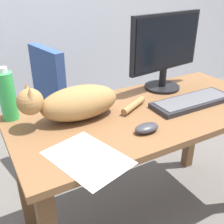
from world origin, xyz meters
TOP-DOWN VIEW (x-y plane):
  - ground_plane at (0.00, 0.00)m, footprint 8.00×8.00m
  - desk at (0.00, 0.00)m, footprint 1.30×0.60m
  - office_chair at (-0.14, 0.74)m, footprint 0.49×0.48m
  - monitor at (0.24, 0.19)m, footprint 0.48×0.20m
  - keyboard at (0.24, -0.05)m, footprint 0.44×0.15m
  - cat at (-0.33, 0.09)m, footprint 0.61×0.19m
  - computer_mouse at (-0.12, -0.17)m, footprint 0.11×0.06m
  - paper_sheet at (-0.41, -0.21)m, footprint 0.28×0.34m
  - water_bottle at (-0.59, 0.23)m, footprint 0.07×0.07m

SIDE VIEW (x-z plane):
  - ground_plane at x=0.00m, z-range 0.00..0.00m
  - office_chair at x=-0.14m, z-range -0.07..0.83m
  - desk at x=0.00m, z-range 0.24..0.95m
  - paper_sheet at x=-0.41m, z-range 0.71..0.71m
  - keyboard at x=0.24m, z-range 0.71..0.74m
  - computer_mouse at x=-0.12m, z-range 0.71..0.75m
  - cat at x=-0.33m, z-range 0.70..0.89m
  - water_bottle at x=-0.59m, z-range 0.70..0.95m
  - monitor at x=0.24m, z-range 0.73..1.15m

